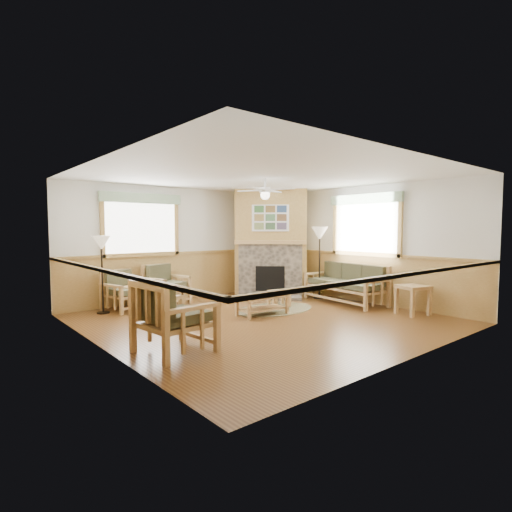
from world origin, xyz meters
TOP-DOWN VIEW (x-y plane):
  - floor at (0.00, 0.00)m, footprint 6.00×6.00m
  - ceiling at (0.00, 0.00)m, footprint 6.00×6.00m
  - wall_back at (0.00, 3.00)m, footprint 6.00×0.02m
  - wall_front at (0.00, -3.00)m, footprint 6.00×0.02m
  - wall_left at (-3.00, 0.00)m, footprint 0.02×6.00m
  - wall_right at (3.00, 0.00)m, footprint 0.02×6.00m
  - wainscot at (0.00, 0.00)m, footprint 6.00×6.00m
  - fireplace at (2.05, 2.05)m, footprint 3.11×3.11m
  - window_back at (-1.10, 2.96)m, footprint 1.90×0.16m
  - window_right at (2.96, -0.20)m, footprint 0.16×1.90m
  - ceiling_fan at (0.30, 0.30)m, footprint 1.59×1.59m
  - sofa at (2.55, 0.06)m, footprint 2.05×1.03m
  - armchair_back_left at (-1.69, 2.49)m, footprint 0.91×0.91m
  - armchair_back_right at (-0.71, 2.55)m, footprint 0.98×0.98m
  - armchair_left at (-2.27, -0.73)m, footprint 0.99×0.99m
  - coffee_table at (0.22, 0.29)m, footprint 1.04×0.57m
  - end_table_chairs at (-1.51, 2.47)m, footprint 0.57×0.56m
  - end_table_sofa at (2.55, -1.62)m, footprint 0.65×0.63m
  - footstool at (1.08, 0.71)m, footprint 0.50×0.50m
  - braided_rug at (0.77, 0.54)m, footprint 2.04×2.04m
  - floor_lamp_left at (-2.16, 2.49)m, footprint 0.42×0.42m
  - floor_lamp_right at (2.55, 0.84)m, footprint 0.52×0.52m
  - book_red at (0.37, 0.24)m, footprint 0.31×0.36m
  - book_dark at (0.07, 0.36)m, footprint 0.23×0.29m

SIDE VIEW (x-z plane):
  - floor at x=0.00m, z-range -0.01..0.00m
  - braided_rug at x=0.77m, z-range 0.00..0.01m
  - footstool at x=1.08m, z-range 0.00..0.35m
  - coffee_table at x=0.22m, z-range 0.00..0.40m
  - end_table_chairs at x=-1.51m, z-range 0.00..0.50m
  - end_table_sofa at x=2.55m, z-range 0.00..0.59m
  - armchair_back_left at x=-1.69m, z-range 0.00..0.84m
  - book_dark at x=0.07m, z-range 0.41..0.44m
  - book_red at x=0.37m, z-range 0.42..0.45m
  - armchair_back_right at x=-0.71m, z-range 0.00..0.91m
  - sofa at x=2.55m, z-range 0.00..0.91m
  - armchair_left at x=-2.27m, z-range 0.00..1.02m
  - wainscot at x=0.00m, z-range 0.00..1.10m
  - floor_lamp_left at x=-2.16m, z-range 0.00..1.59m
  - floor_lamp_right at x=2.55m, z-range 0.00..1.77m
  - wall_back at x=0.00m, z-range 0.00..2.70m
  - wall_front at x=0.00m, z-range 0.00..2.70m
  - wall_left at x=-3.00m, z-range 0.00..2.70m
  - wall_right at x=3.00m, z-range 0.00..2.70m
  - fireplace at x=2.05m, z-range 0.00..2.70m
  - window_back at x=-1.10m, z-range 1.78..3.28m
  - window_right at x=2.96m, z-range 1.78..3.28m
  - ceiling_fan at x=0.30m, z-range 2.48..2.84m
  - ceiling at x=0.00m, z-range 2.70..2.71m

